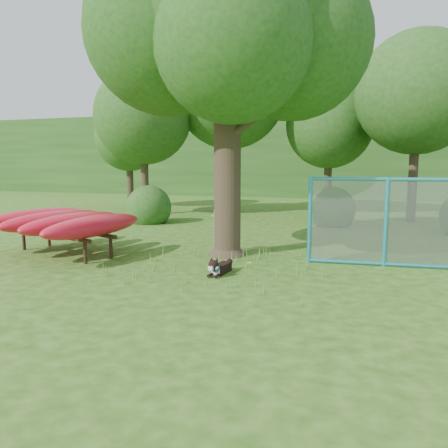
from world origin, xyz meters
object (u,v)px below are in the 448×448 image
(husky_dog, at_px, (219,268))
(fence_section, at_px, (386,222))
(oak_tree, at_px, (226,25))
(kayak_rack, at_px, (64,222))

(husky_dog, bearing_deg, fence_section, 35.40)
(oak_tree, height_order, kayak_rack, oak_tree)
(kayak_rack, relative_size, husky_dog, 4.27)
(fence_section, bearing_deg, kayak_rack, -176.23)
(kayak_rack, relative_size, fence_section, 1.18)
(oak_tree, relative_size, fence_section, 2.43)
(husky_dog, bearing_deg, kayak_rack, 176.10)
(kayak_rack, height_order, fence_section, fence_section)
(kayak_rack, distance_m, husky_dog, 4.65)
(oak_tree, xyz_separation_m, fence_section, (3.87, -0.12, -4.65))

